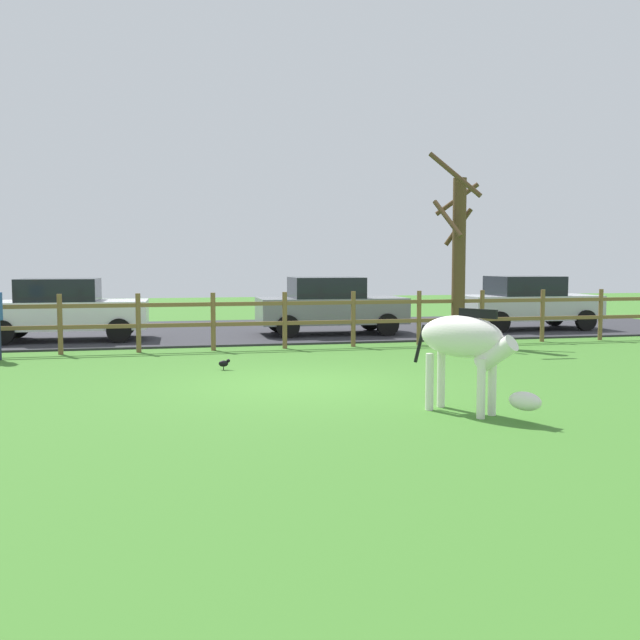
# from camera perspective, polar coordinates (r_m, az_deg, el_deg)

# --- Properties ---
(ground_plane) EXTENTS (60.00, 60.00, 0.00)m
(ground_plane) POSITION_cam_1_polar(r_m,az_deg,el_deg) (12.03, -1.65, -5.10)
(ground_plane) COLOR #3D7528
(parking_asphalt) EXTENTS (28.00, 7.40, 0.05)m
(parking_asphalt) POSITION_cam_1_polar(r_m,az_deg,el_deg) (21.15, -6.54, -0.86)
(parking_asphalt) COLOR #2D2D33
(parking_asphalt) RESTS_ON ground_plane
(paddock_fence) EXTENTS (21.74, 0.11, 1.33)m
(paddock_fence) POSITION_cam_1_polar(r_m,az_deg,el_deg) (16.81, -5.58, 0.21)
(paddock_fence) COLOR brown
(paddock_fence) RESTS_ON ground_plane
(bare_tree) EXTENTS (1.59, 1.61, 4.64)m
(bare_tree) POSITION_cam_1_polar(r_m,az_deg,el_deg) (18.15, 10.82, 5.15)
(bare_tree) COLOR #513A23
(bare_tree) RESTS_ON ground_plane
(zebra) EXTENTS (1.28, 1.67, 1.41)m
(zebra) POSITION_cam_1_polar(r_m,az_deg,el_deg) (9.82, 11.46, -1.92)
(zebra) COLOR white
(zebra) RESTS_ON ground_plane
(crow_on_grass) EXTENTS (0.22, 0.10, 0.20)m
(crow_on_grass) POSITION_cam_1_polar(r_m,az_deg,el_deg) (13.73, -7.56, -3.39)
(crow_on_grass) COLOR black
(crow_on_grass) RESTS_ON ground_plane
(parked_car_grey) EXTENTS (4.02, 1.92, 1.56)m
(parked_car_grey) POSITION_cam_1_polar(r_m,az_deg,el_deg) (19.84, 0.79, 1.18)
(parked_car_grey) COLOR slate
(parked_car_grey) RESTS_ON parking_asphalt
(parked_car_white) EXTENTS (4.05, 1.98, 1.56)m
(parked_car_white) POSITION_cam_1_polar(r_m,az_deg,el_deg) (19.32, -19.48, 0.82)
(parked_car_white) COLOR white
(parked_car_white) RESTS_ON parking_asphalt
(parked_car_silver) EXTENTS (4.00, 1.88, 1.56)m
(parked_car_silver) POSITION_cam_1_polar(r_m,az_deg,el_deg) (22.12, 16.02, 1.35)
(parked_car_silver) COLOR #B7BABF
(parked_car_silver) RESTS_ON parking_asphalt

